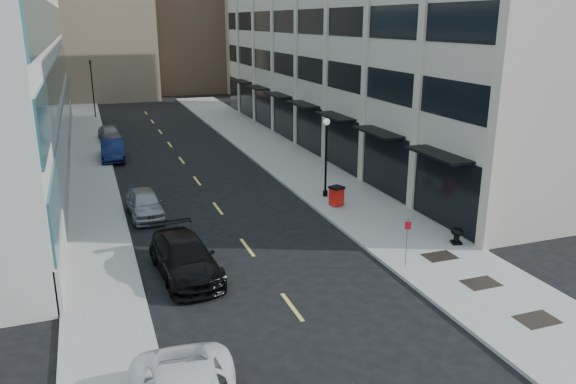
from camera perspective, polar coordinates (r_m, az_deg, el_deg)
ground at (r=19.44m, az=2.51°, el=-14.24°), size 160.00×160.00×0.00m
sidewalk_right at (r=39.27m, az=1.57°, el=2.26°), size 5.00×80.00×0.15m
sidewalk_left at (r=36.72m, az=-19.22°, el=0.24°), size 3.00×80.00×0.15m
building_right at (r=48.35m, az=9.36°, el=15.53°), size 15.30×46.50×18.25m
skyline_tan_far at (r=93.64m, az=-25.58°, el=16.02°), size 12.00×14.00×22.00m
skyline_stone at (r=84.91m, az=-3.31°, el=16.96°), size 10.00×14.00×20.00m
grate_near at (r=21.75m, az=23.98°, el=-11.75°), size 1.40×1.00×0.01m
grate_mid at (r=23.71m, az=19.01°, el=-8.74°), size 1.40×1.00×0.01m
grate_far at (r=25.71m, az=15.15°, el=-6.32°), size 1.40×1.00×0.01m
road_centerline at (r=34.47m, az=-8.26°, el=-0.15°), size 0.15×68.20×0.01m
traffic_signal at (r=63.48m, az=-19.45°, el=12.16°), size 0.66×0.66×6.98m
car_black_pickup at (r=23.49m, az=-10.43°, el=-6.58°), size 2.62×5.61×1.58m
car_silver_sedan at (r=30.89m, az=-14.31°, el=-1.14°), size 1.85×4.35×1.47m
car_blue_sedan at (r=44.35m, az=-17.38°, el=4.15°), size 1.84×4.82×1.57m
car_grey_sedan at (r=51.22m, az=-17.67°, el=5.70°), size 2.02×4.32×1.43m
trash_bin at (r=31.35m, az=4.95°, el=-0.35°), size 0.88×0.88×1.12m
lamppost at (r=32.50m, az=3.89°, el=4.27°), size 0.39×0.39×4.73m
sign_post at (r=23.88m, az=12.01°, el=-4.30°), size 0.24×0.12×2.14m
urn_planter at (r=27.15m, az=16.78°, el=-4.11°), size 0.57×0.57×0.79m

